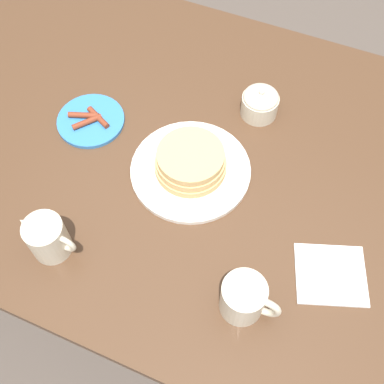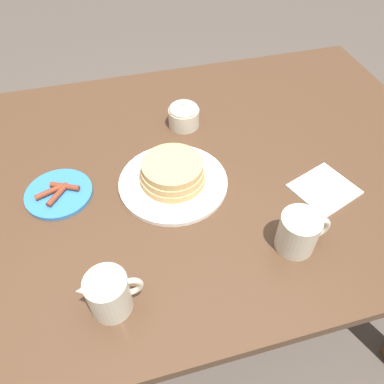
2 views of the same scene
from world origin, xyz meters
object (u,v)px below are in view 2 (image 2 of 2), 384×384
object	(u,v)px
pancake_plate	(173,176)
coffee_mug	(299,232)
sugar_bowl	(184,114)
side_plate_bacon	(59,193)
napkin	(324,189)
creamer_pitcher	(108,294)

from	to	relation	value
pancake_plate	coffee_mug	world-z (taller)	coffee_mug
pancake_plate	sugar_bowl	xyz separation A→B (m)	(0.08, 0.22, 0.01)
pancake_plate	side_plate_bacon	world-z (taller)	pancake_plate
pancake_plate	coffee_mug	xyz separation A→B (m)	(0.22, -0.25, 0.02)
coffee_mug	napkin	distance (m)	0.20
side_plate_bacon	coffee_mug	size ratio (longest dim) A/B	1.38
sugar_bowl	coffee_mug	bearing A→B (deg)	-74.50
pancake_plate	napkin	distance (m)	0.38
side_plate_bacon	coffee_mug	world-z (taller)	coffee_mug
side_plate_bacon	creamer_pitcher	bearing A→B (deg)	-74.30
napkin	side_plate_bacon	bearing A→B (deg)	166.29
coffee_mug	creamer_pitcher	xyz separation A→B (m)	(-0.40, -0.04, 0.00)
pancake_plate	sugar_bowl	distance (m)	0.24
side_plate_bacon	coffee_mug	bearing A→B (deg)	-29.90
pancake_plate	side_plate_bacon	distance (m)	0.28
napkin	sugar_bowl	bearing A→B (deg)	128.46
pancake_plate	creamer_pitcher	distance (m)	0.34
creamer_pitcher	side_plate_bacon	bearing A→B (deg)	105.70
side_plate_bacon	creamer_pitcher	world-z (taller)	creamer_pitcher
side_plate_bacon	pancake_plate	bearing A→B (deg)	-7.53
coffee_mug	sugar_bowl	world-z (taller)	coffee_mug
napkin	coffee_mug	bearing A→B (deg)	-137.55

